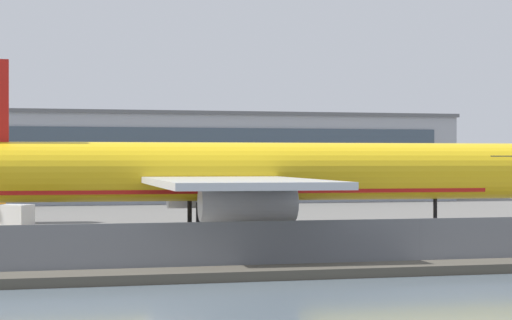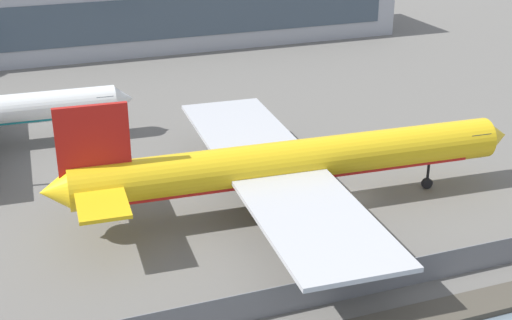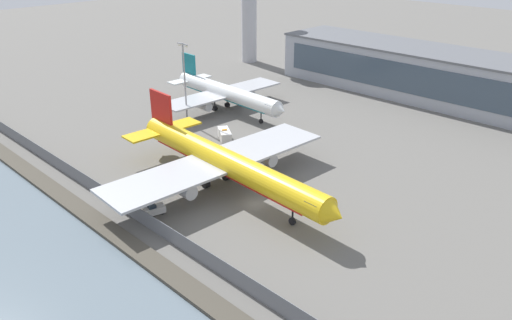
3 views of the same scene
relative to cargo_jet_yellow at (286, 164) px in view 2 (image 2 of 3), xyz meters
The scene contains 7 objects.
ground_plane 9.10m from the cargo_jet_yellow, ahead, with size 500.00×500.00×0.00m, color #66635E.
shoreline_seawall 22.63m from the cargo_jet_yellow, 69.74° to the right, with size 320.00×3.00×0.50m.
perimeter_fence 18.35m from the cargo_jet_yellow, 64.77° to the right, with size 280.00×0.10×2.55m.
cargo_jet_yellow is the anchor object (origin of this frame).
baggage_tug 13.99m from the cargo_jet_yellow, 95.57° to the right, with size 2.32×3.49×1.80m.
ops_van 21.07m from the cargo_jet_yellow, 137.34° to the left, with size 5.51×4.57×2.48m.
terminal_building 70.87m from the cargo_jet_yellow, 86.95° to the left, with size 89.42×18.96×12.46m.
Camera 2 is at (-32.47, -58.14, 32.54)m, focal length 50.00 mm.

